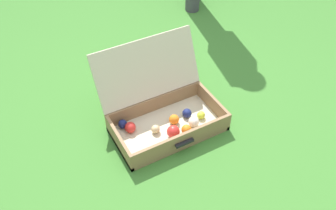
{
  "coord_description": "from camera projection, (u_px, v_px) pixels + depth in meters",
  "views": [
    {
      "loc": [
        -0.76,
        -1.32,
        1.56
      ],
      "look_at": [
        -0.06,
        -0.05,
        0.2
      ],
      "focal_mm": 38.63,
      "sensor_mm": 36.0,
      "label": 1
    }
  ],
  "objects": [
    {
      "name": "ground_plane",
      "position": [
        173.0,
        121.0,
        2.18
      ],
      "size": [
        16.0,
        16.0,
        0.0
      ],
      "primitive_type": "plane",
      "color": "#3D7A2D"
    },
    {
      "name": "open_suitcase",
      "position": [
        163.0,
        110.0,
        2.09
      ],
      "size": [
        0.63,
        0.53,
        0.45
      ],
      "color": "beige",
      "rests_on": "ground"
    }
  ]
}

